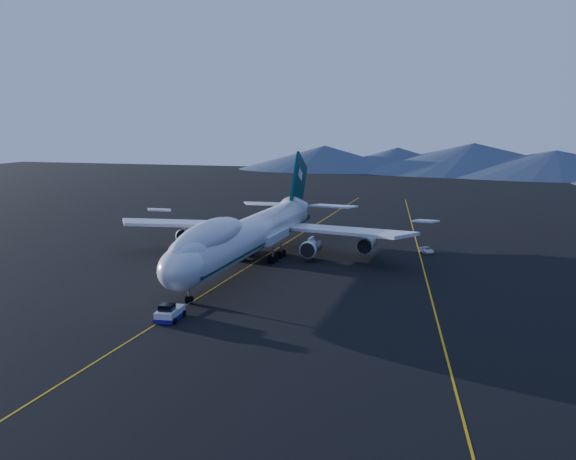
# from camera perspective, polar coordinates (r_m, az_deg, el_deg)

# --- Properties ---
(ground) EXTENTS (500.00, 500.00, 0.00)m
(ground) POSITION_cam_1_polar(r_m,az_deg,el_deg) (117.96, -3.28, -3.10)
(ground) COLOR black
(ground) RESTS_ON ground
(taxiway_line_main) EXTENTS (0.25, 220.00, 0.01)m
(taxiway_line_main) POSITION_cam_1_polar(r_m,az_deg,el_deg) (117.96, -3.28, -3.10)
(taxiway_line_main) COLOR #DC9C0C
(taxiway_line_main) RESTS_ON ground
(taxiway_line_side) EXTENTS (28.08, 198.09, 0.01)m
(taxiway_line_side) POSITION_cam_1_polar(r_m,az_deg,el_deg) (121.39, 11.84, -2.92)
(taxiway_line_side) COLOR #DC9C0C
(taxiway_line_side) RESTS_ON ground
(boeing_747) EXTENTS (59.62, 72.43, 19.37)m
(boeing_747) POSITION_cam_1_polar(r_m,az_deg,el_deg) (116.86, -3.30, -0.32)
(boeing_747) COLOR silver
(boeing_747) RESTS_ON ground
(pushback_tug) EXTENTS (3.37, 5.43, 2.27)m
(pushback_tug) POSITION_cam_1_polar(r_m,az_deg,el_deg) (87.07, -10.46, -7.37)
(pushback_tug) COLOR silver
(pushback_tug) RESTS_ON ground
(service_van) EXTENTS (3.56, 4.77, 1.20)m
(service_van) POSITION_cam_1_polar(r_m,az_deg,el_deg) (131.19, 12.22, -1.74)
(service_van) COLOR white
(service_van) RESTS_ON ground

